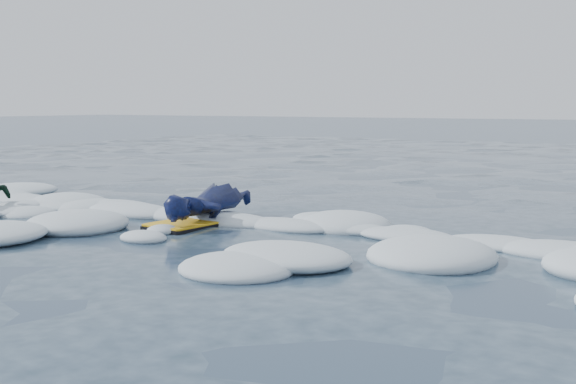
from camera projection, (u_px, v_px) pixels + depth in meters
The scene contains 3 objects.
ground at pixel (179, 251), 6.80m from camera, with size 120.00×120.00×0.00m, color #1B3242.
foam_band at pixel (240, 234), 7.69m from camera, with size 12.00×3.10×0.30m, color silver, non-canonical shape.
prone_woman_unit at pixel (206, 206), 8.27m from camera, with size 0.89×1.74×0.43m.
Camera 1 is at (4.24, -5.27, 1.39)m, focal length 45.00 mm.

